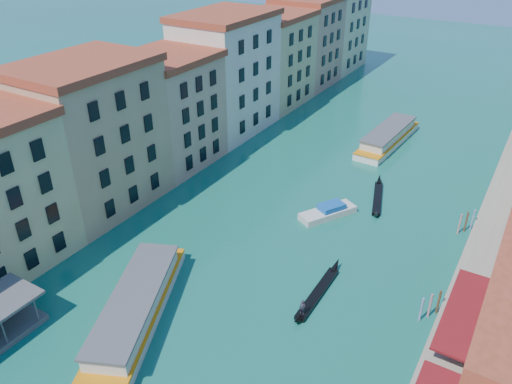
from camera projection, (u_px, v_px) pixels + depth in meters
left_bank_palazzos at (206, 88)px, 84.38m from camera, size 12.80×128.40×21.00m
quay at (497, 209)px, 67.63m from camera, size 4.00×140.00×1.00m
vaporetto_near at (136, 307)px, 49.70m from camera, size 12.74×20.81×3.08m
vaporetto_far at (388, 136)px, 87.39m from camera, size 5.59×19.78×2.91m
gondola_fore at (318, 292)px, 53.16m from camera, size 1.23×11.98×2.39m
gondola_far at (378, 197)px, 70.94m from camera, size 4.30×11.76×1.70m
motorboat_mid at (329, 211)px, 66.92m from camera, size 6.16×8.20×1.66m
motorboat_far at (384, 138)px, 88.34m from camera, size 3.50×7.88×1.58m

